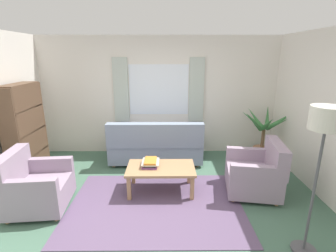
{
  "coord_description": "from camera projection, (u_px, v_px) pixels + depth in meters",
  "views": [
    {
      "loc": [
        0.16,
        -3.31,
        2.2
      ],
      "look_at": [
        0.19,
        0.7,
        1.05
      ],
      "focal_mm": 26.62,
      "sensor_mm": 36.0,
      "label": 1
    }
  ],
  "objects": [
    {
      "name": "potted_plant",
      "position": [
        263.0,
        137.0,
        5.25
      ],
      "size": [
        1.18,
        1.17,
        1.18
      ],
      "color": "#9E6B4C",
      "rests_on": "ground_plane"
    },
    {
      "name": "wall_back",
      "position": [
        159.0,
        96.0,
        5.6
      ],
      "size": [
        5.32,
        0.12,
        2.6
      ],
      "primitive_type": "cube",
      "color": "silver",
      "rests_on": "ground_plane"
    },
    {
      "name": "ground_plane",
      "position": [
        156.0,
        205.0,
        3.78
      ],
      "size": [
        6.24,
        6.24,
        0.0
      ],
      "primitive_type": "plane",
      "color": "#476B56"
    },
    {
      "name": "area_rug",
      "position": [
        156.0,
        204.0,
        3.78
      ],
      "size": [
        2.59,
        1.86,
        0.01
      ],
      "primitive_type": "cube",
      "color": "#604C6B",
      "rests_on": "ground_plane"
    },
    {
      "name": "book_stack_on_table",
      "position": [
        151.0,
        163.0,
        4.08
      ],
      "size": [
        0.28,
        0.33,
        0.11
      ],
      "color": "#7F478C",
      "rests_on": "coffee_table"
    },
    {
      "name": "window_with_curtains",
      "position": [
        159.0,
        90.0,
        5.47
      ],
      "size": [
        1.98,
        0.07,
        1.4
      ],
      "color": "white"
    },
    {
      "name": "standing_lamp",
      "position": [
        324.0,
        133.0,
        2.5
      ],
      "size": [
        0.33,
        0.33,
        1.71
      ],
      "color": "#4C4C51",
      "rests_on": "ground_plane"
    },
    {
      "name": "couch",
      "position": [
        156.0,
        146.0,
        5.2
      ],
      "size": [
        1.9,
        0.82,
        0.92
      ],
      "rotation": [
        0.0,
        0.0,
        3.14
      ],
      "color": "gray",
      "rests_on": "ground_plane"
    },
    {
      "name": "armchair_right",
      "position": [
        257.0,
        173.0,
        4.03
      ],
      "size": [
        0.94,
        0.96,
        0.88
      ],
      "rotation": [
        0.0,
        0.0,
        -1.73
      ],
      "color": "#998499",
      "rests_on": "ground_plane"
    },
    {
      "name": "bookshelf",
      "position": [
        27.0,
        130.0,
        4.49
      ],
      "size": [
        0.3,
        0.94,
        1.72
      ],
      "rotation": [
        0.0,
        0.0,
        -1.57
      ],
      "color": "brown",
      "rests_on": "ground_plane"
    },
    {
      "name": "coffee_table",
      "position": [
        161.0,
        170.0,
        4.06
      ],
      "size": [
        1.1,
        0.64,
        0.44
      ],
      "color": "#A87F56",
      "rests_on": "ground_plane"
    },
    {
      "name": "armchair_left",
      "position": [
        34.0,
        186.0,
        3.62
      ],
      "size": [
        0.89,
        0.91,
        0.88
      ],
      "rotation": [
        0.0,
        0.0,
        1.66
      ],
      "color": "#998499",
      "rests_on": "ground_plane"
    }
  ]
}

